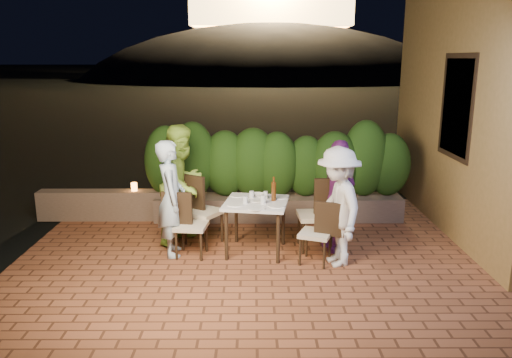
{
  "coord_description": "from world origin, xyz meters",
  "views": [
    {
      "loc": [
        -0.23,
        -5.92,
        2.71
      ],
      "look_at": [
        -0.19,
        0.88,
        1.05
      ],
      "focal_mm": 35.0,
      "sensor_mm": 36.0,
      "label": 1
    }
  ],
  "objects_px": {
    "diner_blue": "(171,198)",
    "diner_white": "(338,207)",
    "chair_right_back": "(315,214)",
    "parapet_lamp": "(134,187)",
    "diner_purple": "(338,195)",
    "chair_left_front": "(191,224)",
    "chair_right_front": "(316,232)",
    "bowl": "(258,195)",
    "chair_left_back": "(203,210)",
    "diner_green": "(183,184)",
    "dining_table": "(256,227)",
    "beer_bottle": "(274,189)"
  },
  "relations": [
    {
      "from": "diner_blue",
      "to": "diner_white",
      "type": "xyz_separation_m",
      "value": [
        2.25,
        -0.36,
        -0.01
      ]
    },
    {
      "from": "chair_right_back",
      "to": "parapet_lamp",
      "type": "height_order",
      "value": "chair_right_back"
    },
    {
      "from": "diner_blue",
      "to": "diner_purple",
      "type": "height_order",
      "value": "diner_blue"
    },
    {
      "from": "chair_left_front",
      "to": "chair_right_front",
      "type": "bearing_deg",
      "value": -1.41
    },
    {
      "from": "bowl",
      "to": "chair_right_back",
      "type": "relative_size",
      "value": 0.15
    },
    {
      "from": "parapet_lamp",
      "to": "diner_white",
      "type": "bearing_deg",
      "value": -31.67
    },
    {
      "from": "chair_left_back",
      "to": "parapet_lamp",
      "type": "bearing_deg",
      "value": 170.34
    },
    {
      "from": "chair_left_front",
      "to": "chair_left_back",
      "type": "relative_size",
      "value": 0.9
    },
    {
      "from": "chair_right_front",
      "to": "diner_white",
      "type": "height_order",
      "value": "diner_white"
    },
    {
      "from": "diner_white",
      "to": "diner_purple",
      "type": "distance_m",
      "value": 0.56
    },
    {
      "from": "diner_blue",
      "to": "diner_white",
      "type": "relative_size",
      "value": 1.02
    },
    {
      "from": "chair_right_back",
      "to": "diner_green",
      "type": "height_order",
      "value": "diner_green"
    },
    {
      "from": "chair_left_back",
      "to": "diner_blue",
      "type": "relative_size",
      "value": 0.63
    },
    {
      "from": "chair_right_back",
      "to": "diner_blue",
      "type": "distance_m",
      "value": 2.06
    },
    {
      "from": "dining_table",
      "to": "chair_right_back",
      "type": "xyz_separation_m",
      "value": [
        0.85,
        0.13,
        0.15
      ]
    },
    {
      "from": "bowl",
      "to": "diner_purple",
      "type": "bearing_deg",
      "value": -7.99
    },
    {
      "from": "diner_white",
      "to": "diner_purple",
      "type": "bearing_deg",
      "value": 157.43
    },
    {
      "from": "diner_purple",
      "to": "diner_green",
      "type": "bearing_deg",
      "value": -112.53
    },
    {
      "from": "diner_purple",
      "to": "parapet_lamp",
      "type": "bearing_deg",
      "value": -127.74
    },
    {
      "from": "parapet_lamp",
      "to": "beer_bottle",
      "type": "bearing_deg",
      "value": -32.52
    },
    {
      "from": "dining_table",
      "to": "chair_right_back",
      "type": "height_order",
      "value": "chair_right_back"
    },
    {
      "from": "chair_right_front",
      "to": "parapet_lamp",
      "type": "relative_size",
      "value": 6.19
    },
    {
      "from": "diner_white",
      "to": "diner_blue",
      "type": "bearing_deg",
      "value": -111.54
    },
    {
      "from": "beer_bottle",
      "to": "chair_right_back",
      "type": "xyz_separation_m",
      "value": [
        0.6,
        0.09,
        -0.4
      ]
    },
    {
      "from": "diner_purple",
      "to": "dining_table",
      "type": "bearing_deg",
      "value": -98.23
    },
    {
      "from": "chair_left_back",
      "to": "beer_bottle",
      "type": "bearing_deg",
      "value": 15.4
    },
    {
      "from": "bowl",
      "to": "chair_left_front",
      "type": "relative_size",
      "value": 0.17
    },
    {
      "from": "chair_left_back",
      "to": "diner_green",
      "type": "height_order",
      "value": "diner_green"
    },
    {
      "from": "diner_purple",
      "to": "parapet_lamp",
      "type": "distance_m",
      "value": 3.53
    },
    {
      "from": "diner_white",
      "to": "diner_purple",
      "type": "relative_size",
      "value": 1.0
    },
    {
      "from": "diner_white",
      "to": "diner_purple",
      "type": "xyz_separation_m",
      "value": [
        0.1,
        0.55,
        0.0
      ]
    },
    {
      "from": "diner_blue",
      "to": "parapet_lamp",
      "type": "xyz_separation_m",
      "value": [
        -0.89,
        1.58,
        -0.24
      ]
    },
    {
      "from": "dining_table",
      "to": "diner_white",
      "type": "bearing_deg",
      "value": -21.38
    },
    {
      "from": "diner_green",
      "to": "parapet_lamp",
      "type": "distance_m",
      "value": 1.49
    },
    {
      "from": "chair_right_back",
      "to": "chair_left_back",
      "type": "bearing_deg",
      "value": -11.47
    },
    {
      "from": "chair_left_back",
      "to": "chair_right_front",
      "type": "bearing_deg",
      "value": 7.03
    },
    {
      "from": "diner_blue",
      "to": "diner_green",
      "type": "bearing_deg",
      "value": -20.12
    },
    {
      "from": "chair_left_back",
      "to": "diner_blue",
      "type": "bearing_deg",
      "value": -101.53
    },
    {
      "from": "bowl",
      "to": "dining_table",
      "type": "bearing_deg",
      "value": -96.56
    },
    {
      "from": "diner_purple",
      "to": "diner_blue",
      "type": "bearing_deg",
      "value": -99.98
    },
    {
      "from": "diner_green",
      "to": "chair_right_front",
      "type": "bearing_deg",
      "value": -86.07
    },
    {
      "from": "chair_right_front",
      "to": "diner_purple",
      "type": "bearing_deg",
      "value": -104.66
    },
    {
      "from": "chair_left_front",
      "to": "chair_left_back",
      "type": "distance_m",
      "value": 0.51
    },
    {
      "from": "dining_table",
      "to": "bowl",
      "type": "bearing_deg",
      "value": 83.44
    },
    {
      "from": "chair_right_back",
      "to": "diner_blue",
      "type": "xyz_separation_m",
      "value": [
        -2.03,
        -0.19,
        0.29
      ]
    },
    {
      "from": "bowl",
      "to": "chair_left_front",
      "type": "height_order",
      "value": "chair_left_front"
    },
    {
      "from": "dining_table",
      "to": "diner_white",
      "type": "height_order",
      "value": "diner_white"
    },
    {
      "from": "chair_left_front",
      "to": "diner_white",
      "type": "distance_m",
      "value": 2.03
    },
    {
      "from": "chair_right_back",
      "to": "diner_purple",
      "type": "height_order",
      "value": "diner_purple"
    },
    {
      "from": "diner_green",
      "to": "chair_right_back",
      "type": "bearing_deg",
      "value": -71.26
    }
  ]
}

